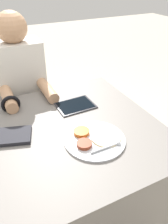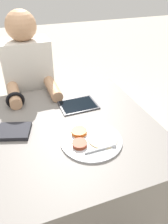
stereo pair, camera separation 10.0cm
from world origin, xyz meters
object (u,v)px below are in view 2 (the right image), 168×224
object	(u,v)px
thali_tray	(91,140)
tablet_device	(78,105)
person_diner	(32,100)
red_notebook	(14,131)

from	to	relation	value
thali_tray	tablet_device	world-z (taller)	thali_tray
person_diner	tablet_device	bearing A→B (deg)	-61.54
tablet_device	person_diner	size ratio (longest dim) A/B	0.18
thali_tray	tablet_device	xyz separation A→B (m)	(0.05, 0.32, -0.00)
red_notebook	person_diner	xyz separation A→B (m)	(0.16, 0.55, -0.16)
thali_tray	person_diner	world-z (taller)	person_diner
person_diner	thali_tray	bearing A→B (deg)	-76.46
thali_tray	tablet_device	bearing A→B (deg)	81.56
red_notebook	person_diner	bearing A→B (deg)	73.96
red_notebook	person_diner	world-z (taller)	person_diner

